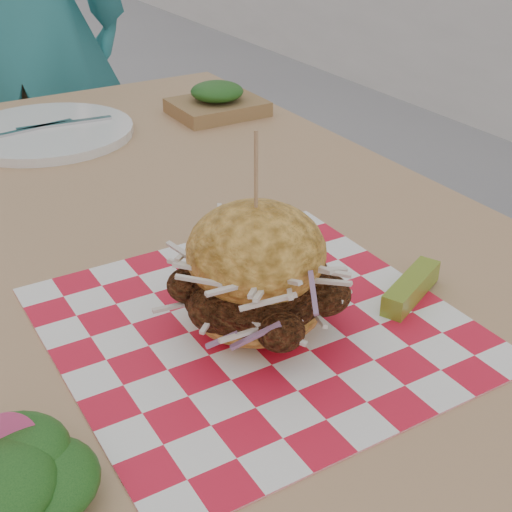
# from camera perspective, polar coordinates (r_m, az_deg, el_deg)

# --- Properties ---
(diner) EXTENTS (0.66, 0.51, 1.60)m
(diner) POSITION_cam_1_polar(r_m,az_deg,el_deg) (1.91, -19.08, 17.55)
(diner) COLOR teal
(diner) RESTS_ON ground
(patio_table) EXTENTS (0.80, 1.20, 0.75)m
(patio_table) POSITION_cam_1_polar(r_m,az_deg,el_deg) (0.89, -8.79, -2.37)
(patio_table) COLOR tan
(patio_table) RESTS_ON ground
(paper_liner) EXTENTS (0.36, 0.36, 0.00)m
(paper_liner) POSITION_cam_1_polar(r_m,az_deg,el_deg) (0.67, -0.00, -5.54)
(paper_liner) COLOR red
(paper_liner) RESTS_ON patio_table
(sandwich) EXTENTS (0.17, 0.17, 0.19)m
(sandwich) POSITION_cam_1_polar(r_m,az_deg,el_deg) (0.64, 0.00, -1.60)
(sandwich) COLOR gold
(sandwich) RESTS_ON paper_liner
(pickle_spear) EXTENTS (0.10, 0.06, 0.02)m
(pickle_spear) POSITION_cam_1_polar(r_m,az_deg,el_deg) (0.72, 12.31, -2.50)
(pickle_spear) COLOR olive
(pickle_spear) RESTS_ON paper_liner
(place_setting) EXTENTS (0.27, 0.27, 0.02)m
(place_setting) POSITION_cam_1_polar(r_m,az_deg,el_deg) (1.19, -16.39, 9.49)
(place_setting) COLOR white
(place_setting) RESTS_ON patio_table
(kraft_tray) EXTENTS (0.15, 0.12, 0.06)m
(kraft_tray) POSITION_cam_1_polar(r_m,az_deg,el_deg) (1.24, -3.12, 12.25)
(kraft_tray) COLOR olive
(kraft_tray) RESTS_ON patio_table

